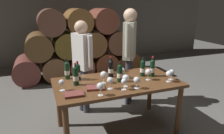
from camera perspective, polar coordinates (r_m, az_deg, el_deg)
name	(u,v)px	position (r m, az deg, el deg)	size (l,w,h in m)	color
ground_plane	(117,129)	(3.17, 1.32, -16.97)	(14.00, 14.00, 0.00)	#66635E
cellar_back_wall	(67,17)	(6.72, -12.37, 13.41)	(10.00, 0.24, 2.80)	slate
barrel_stack	(79,47)	(5.23, -9.29, 5.54)	(3.12, 0.90, 1.69)	brown
dining_table	(117,88)	(2.85, 1.41, -5.74)	(1.70, 0.90, 0.76)	brown
wine_bottle_0	(111,68)	(2.96, -0.32, -0.40)	(0.07, 0.07, 0.29)	black
wine_bottle_1	(67,70)	(2.94, -12.41, -0.85)	(0.07, 0.07, 0.30)	#19381E
wine_bottle_2	(76,76)	(2.69, -10.07, -2.38)	(0.07, 0.07, 0.30)	black
wine_bottle_3	(120,73)	(2.77, 2.20, -1.65)	(0.07, 0.07, 0.29)	black
wine_bottle_4	(78,72)	(2.87, -9.50, -1.32)	(0.07, 0.07, 0.27)	black
wine_bottle_5	(111,67)	(3.07, -0.37, 0.12)	(0.07, 0.07, 0.27)	black
wine_bottle_6	(152,68)	(3.04, 11.17, -0.20)	(0.07, 0.07, 0.30)	black
wine_bottle_7	(143,68)	(3.03, 8.53, -0.23)	(0.07, 0.07, 0.29)	black
wine_glass_0	(126,78)	(2.61, 3.84, -3.14)	(0.09, 0.09, 0.16)	white
wine_glass_1	(100,86)	(2.36, -3.27, -5.45)	(0.08, 0.08, 0.16)	white
wine_glass_2	(124,82)	(2.52, 3.32, -4.20)	(0.07, 0.07, 0.14)	white
wine_glass_3	(62,83)	(2.56, -13.84, -4.29)	(0.07, 0.07, 0.14)	white
wine_glass_4	(104,75)	(2.72, -2.33, -2.21)	(0.09, 0.09, 0.17)	white
wine_glass_5	(148,72)	(2.88, 10.09, -1.44)	(0.09, 0.09, 0.16)	white
wine_glass_6	(172,72)	(2.97, 16.30, -1.47)	(0.07, 0.07, 0.15)	white
wine_glass_7	(137,80)	(2.56, 6.91, -3.71)	(0.08, 0.08, 0.16)	white
wine_glass_8	(110,81)	(2.53, -0.52, -3.83)	(0.08, 0.08, 0.16)	white
wine_glass_9	(169,74)	(2.87, 15.60, -1.90)	(0.08, 0.08, 0.16)	white
wine_glass_10	(122,71)	(2.91, 2.85, -1.07)	(0.08, 0.08, 0.16)	white
tasting_notebook	(74,94)	(2.43, -10.54, -7.49)	(0.22, 0.16, 0.03)	brown
leather_ledger	(95,88)	(2.58, -4.64, -5.77)	(0.22, 0.16, 0.03)	brown
sommelier_presenting	(129,48)	(3.61, 4.89, 5.29)	(0.33, 0.42, 1.72)	#383842
taster_seated_left	(82,60)	(3.34, -8.24, 2.08)	(0.29, 0.46, 1.54)	#383842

